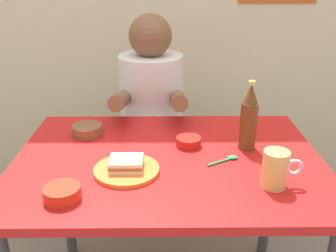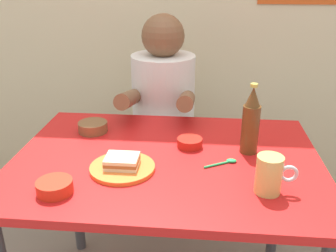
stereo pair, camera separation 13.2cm
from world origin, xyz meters
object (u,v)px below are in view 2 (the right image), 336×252
at_px(sauce_bowl_chili, 55,186).
at_px(dining_table, 167,179).
at_px(person_seated, 163,96).
at_px(sandwich, 122,161).
at_px(plate_orange, 122,168).
at_px(beer_mug, 270,175).
at_px(beer_bottle, 251,122).
at_px(stool, 164,166).

bearing_deg(sauce_bowl_chili, dining_table, 39.99).
distance_m(person_seated, sandwich, 0.73).
bearing_deg(plate_orange, beer_mug, -11.05).
xyz_separation_m(person_seated, sandwich, (-0.06, -0.72, 0.01)).
xyz_separation_m(beer_bottle, sauce_bowl_chili, (-0.61, -0.33, -0.10)).
distance_m(person_seated, plate_orange, 0.73).
height_order(dining_table, plate_orange, plate_orange).
bearing_deg(stool, dining_table, -82.78).
relative_size(person_seated, plate_orange, 3.27).
distance_m(person_seated, beer_bottle, 0.67).
relative_size(stool, beer_mug, 3.57).
bearing_deg(sauce_bowl_chili, sandwich, 42.14).
xyz_separation_m(stool, sauce_bowl_chili, (-0.23, -0.89, 0.41)).
xyz_separation_m(stool, sandwich, (-0.06, -0.74, 0.42)).
height_order(person_seated, beer_bottle, person_seated).
bearing_deg(stool, sandwich, -94.65).
distance_m(dining_table, plate_orange, 0.20).
distance_m(plate_orange, sandwich, 0.02).
relative_size(sandwich, beer_mug, 0.87).
height_order(dining_table, beer_mug, beer_mug).
bearing_deg(dining_table, person_seated, 97.35).
bearing_deg(dining_table, beer_mug, -30.94).
xyz_separation_m(plate_orange, beer_bottle, (0.44, 0.18, 0.11)).
relative_size(person_seated, sauce_bowl_chili, 6.54).
distance_m(beer_mug, beer_bottle, 0.28).
bearing_deg(plate_orange, person_seated, 85.27).
bearing_deg(beer_bottle, beer_mug, -83.00).
xyz_separation_m(beer_mug, beer_bottle, (-0.03, 0.27, 0.06)).
height_order(plate_orange, beer_bottle, beer_bottle).
height_order(person_seated, plate_orange, person_seated).
bearing_deg(beer_bottle, stool, 123.92).
bearing_deg(plate_orange, sauce_bowl_chili, -137.86).
relative_size(dining_table, plate_orange, 5.00).
bearing_deg(person_seated, beer_bottle, -55.54).
bearing_deg(stool, person_seated, -90.00).
relative_size(beer_mug, sauce_bowl_chili, 1.15).
bearing_deg(dining_table, beer_bottle, 13.40).
distance_m(sandwich, sauce_bowl_chili, 0.24).
bearing_deg(sandwich, plate_orange, 180.00).
height_order(stool, beer_bottle, beer_bottle).
distance_m(dining_table, sauce_bowl_chili, 0.43).
distance_m(beer_bottle, sauce_bowl_chili, 0.70).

